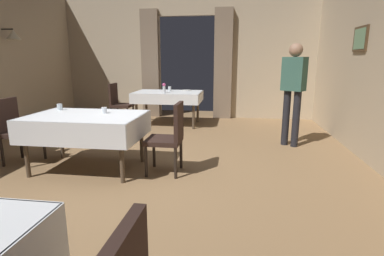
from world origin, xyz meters
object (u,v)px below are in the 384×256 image
(glass_mid_a, at_px, (60,107))
(glass_mid_b, at_px, (104,110))
(dining_table_far, at_px, (168,95))
(person_waiter_by_doorway, at_px, (293,86))
(glass_far_c, at_px, (170,89))
(plate_far_b, at_px, (186,90))
(flower_vase_far, at_px, (164,88))
(chair_far_left, at_px, (119,102))
(dining_table_mid, at_px, (86,122))
(chair_mid_left, at_px, (16,128))
(chair_mid_right, at_px, (170,135))

(glass_mid_a, xyz_separation_m, glass_mid_b, (0.74, -0.15, -0.01))
(dining_table_far, relative_size, person_waiter_by_doorway, 0.87)
(glass_far_c, bearing_deg, plate_far_b, 35.20)
(dining_table_far, xyz_separation_m, flower_vase_far, (-0.03, -0.26, 0.20))
(chair_far_left, xyz_separation_m, glass_mid_b, (0.88, -2.71, 0.28))
(chair_far_left, height_order, person_waiter_by_doorway, person_waiter_by_doorway)
(glass_mid_a, xyz_separation_m, person_waiter_by_doorway, (3.44, 1.28, 0.23))
(dining_table_mid, relative_size, plate_far_b, 6.26)
(dining_table_far, height_order, glass_mid_b, glass_mid_b)
(glass_mid_b, xyz_separation_m, flower_vase_far, (0.22, 2.57, 0.07))
(chair_mid_left, distance_m, glass_far_c, 3.37)
(person_waiter_by_doorway, bearing_deg, glass_mid_a, -159.59)
(chair_far_left, distance_m, glass_mid_a, 2.58)
(glass_mid_a, bearing_deg, person_waiter_by_doorway, 20.41)
(glass_far_c, height_order, person_waiter_by_doorway, person_waiter_by_doorway)
(flower_vase_far, xyz_separation_m, glass_far_c, (0.05, 0.35, -0.06))
(chair_far_left, relative_size, glass_mid_b, 11.33)
(glass_mid_b, relative_size, glass_far_c, 0.73)
(chair_mid_right, height_order, flower_vase_far, flower_vase_far)
(flower_vase_far, distance_m, plate_far_b, 0.71)
(dining_table_far, distance_m, chair_mid_right, 3.03)
(dining_table_far, height_order, chair_far_left, chair_far_left)
(chair_mid_right, relative_size, flower_vase_far, 4.38)
(plate_far_b, relative_size, glass_far_c, 2.11)
(chair_far_left, bearing_deg, glass_mid_b, -71.94)
(chair_far_left, xyz_separation_m, plate_far_b, (1.49, 0.45, 0.24))
(dining_table_far, height_order, glass_far_c, glass_far_c)
(chair_mid_right, relative_size, chair_far_left, 1.00)
(chair_mid_right, relative_size, glass_mid_a, 10.05)
(chair_mid_right, bearing_deg, glass_mid_b, 172.27)
(chair_mid_left, bearing_deg, plate_far_b, 58.87)
(plate_far_b, xyz_separation_m, person_waiter_by_doorway, (2.09, -1.72, 0.27))
(dining_table_far, distance_m, chair_far_left, 1.15)
(dining_table_mid, height_order, plate_far_b, plate_far_b)
(person_waiter_by_doorway, bearing_deg, glass_mid_b, -152.01)
(glass_mid_b, bearing_deg, dining_table_far, 85.02)
(plate_far_b, height_order, person_waiter_by_doorway, person_waiter_by_doorway)
(chair_far_left, bearing_deg, dining_table_far, 5.81)
(flower_vase_far, bearing_deg, chair_mid_right, -75.22)
(plate_far_b, bearing_deg, chair_mid_right, -84.35)
(dining_table_far, distance_m, flower_vase_far, 0.32)
(dining_table_far, distance_m, glass_mid_a, 2.85)
(glass_mid_b, bearing_deg, chair_mid_right, -7.73)
(glass_mid_b, distance_m, glass_far_c, 2.93)
(dining_table_mid, xyz_separation_m, person_waiter_by_doorway, (2.89, 1.58, 0.37))
(chair_far_left, height_order, glass_mid_b, chair_far_left)
(dining_table_far, relative_size, flower_vase_far, 7.02)
(glass_far_c, distance_m, person_waiter_by_doorway, 2.86)
(dining_table_mid, distance_m, plate_far_b, 3.40)
(dining_table_far, bearing_deg, flower_vase_far, -96.32)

